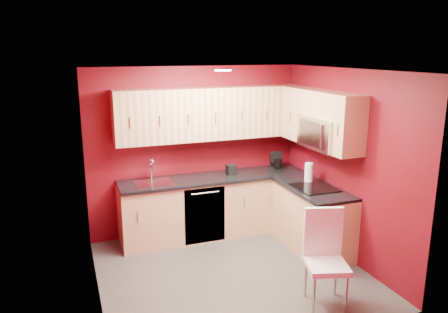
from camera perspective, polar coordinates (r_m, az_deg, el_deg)
floor at (r=5.68m, az=0.97°, el=-14.90°), size 3.20×3.20×0.00m
ceiling at (r=4.99m, az=1.08°, el=11.21°), size 3.20×3.20×0.00m
wall_back at (r=6.57m, az=-3.77°, el=0.77°), size 3.20×0.00×3.20m
wall_front at (r=3.92m, az=9.17°, el=-8.49°), size 3.20×0.00×3.20m
wall_left at (r=4.87m, az=-16.84°, el=-4.45°), size 0.00×3.00×3.00m
wall_right at (r=5.95m, az=15.52°, el=-1.08°), size 0.00×3.00×3.00m
base_cabinets_back at (r=6.59m, az=-1.22°, el=-6.57°), size 2.80×0.60×0.87m
base_cabinets_right at (r=6.23m, az=11.43°, el=-8.05°), size 0.60×1.30×0.87m
countertop_back at (r=6.43m, az=-1.20°, el=-2.81°), size 2.80×0.63×0.04m
countertop_right at (r=6.06m, az=11.58°, el=-4.12°), size 0.63×1.27×0.04m
upper_cabinets_back at (r=6.36m, az=-1.66°, el=5.64°), size 2.80×0.35×0.75m
upper_cabinets_right at (r=6.09m, az=12.13°, el=5.57°), size 0.35×1.55×0.75m
microwave at (r=5.91m, az=13.02°, el=3.04°), size 0.42×0.76×0.42m
cooktop at (r=6.03m, az=11.73°, el=-4.00°), size 0.50×0.55×0.01m
sink at (r=6.21m, az=-9.14°, el=-3.07°), size 0.52×0.42×0.35m
dishwasher_front at (r=6.26m, az=-2.52°, el=-7.71°), size 0.60×0.02×0.82m
downlight at (r=5.27m, az=-0.14°, el=11.18°), size 0.20×0.20×0.01m
coffee_maker at (r=6.79m, az=6.99°, el=-0.62°), size 0.17×0.22×0.28m
napkin_holder at (r=6.52m, az=0.96°, el=-1.73°), size 0.14×0.14×0.14m
paper_towel at (r=6.24m, az=11.02°, el=-2.08°), size 0.17×0.17×0.27m
dining_chair at (r=4.93m, az=13.28°, el=-13.06°), size 0.54×0.55×1.06m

